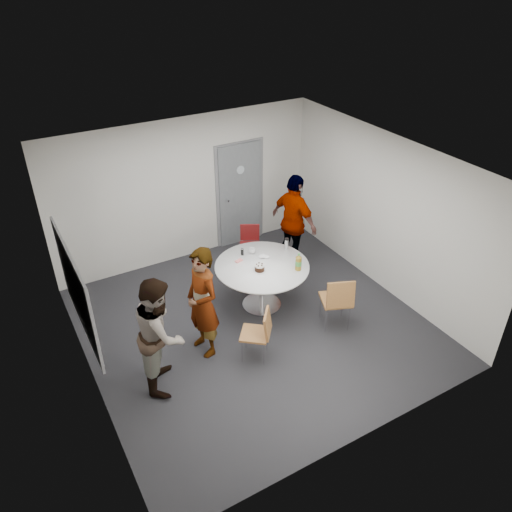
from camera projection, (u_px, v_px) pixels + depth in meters
floor at (254, 325)px, 7.94m from camera, size 5.00×5.00×0.00m
ceiling at (254, 165)px, 6.50m from camera, size 5.00×5.00×0.00m
wall_back at (186, 191)px, 9.06m from camera, size 5.00×0.00×5.00m
wall_left at (78, 306)px, 6.16m from camera, size 0.00×5.00×5.00m
wall_right at (385, 214)px, 8.28m from camera, size 0.00×5.00×5.00m
wall_front at (368, 359)px, 5.38m from camera, size 5.00×0.00×5.00m
door at (240, 195)px, 9.68m from camera, size 1.02×0.17×2.12m
whiteboard at (76, 290)px, 6.27m from camera, size 0.04×1.90×1.25m
table at (263, 271)px, 8.03m from camera, size 1.52×1.52×1.09m
chair_near_left at (260, 330)px, 7.08m from camera, size 0.57×0.56×0.82m
chair_near_right at (338, 298)px, 7.59m from camera, size 0.59×0.61×0.94m
chair_far at (250, 241)px, 9.26m from camera, size 0.51×0.53×0.78m
person_main at (203, 303)px, 7.02m from camera, size 0.50×0.68×1.72m
person_left at (161, 333)px, 6.51m from camera, size 0.92×1.01×1.68m
person_right at (294, 222)px, 8.99m from camera, size 0.64×1.12×1.79m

